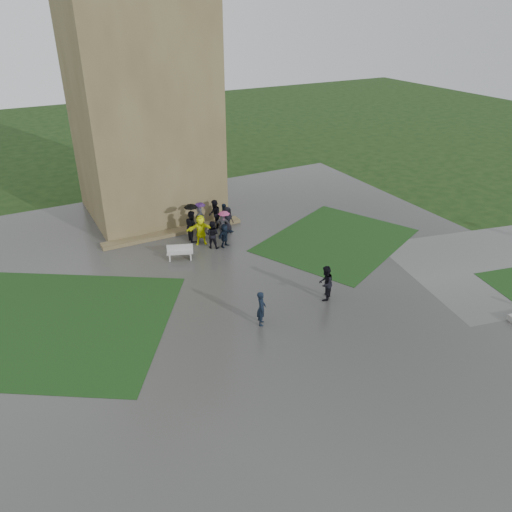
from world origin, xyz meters
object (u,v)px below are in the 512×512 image
tower (139,76)px  pedestrian_mid (261,308)px  pedestrian_near (325,283)px  bench (180,252)px

tower → pedestrian_mid: tower is taller
tower → pedestrian_near: 17.68m
tower → pedestrian_mid: 17.61m
pedestrian_mid → pedestrian_near: size_ratio=0.93×
bench → pedestrian_near: pedestrian_near is taller
tower → bench: 11.62m
tower → pedestrian_near: tower is taller
pedestrian_near → bench: bearing=-98.9°
bench → pedestrian_near: size_ratio=0.86×
bench → pedestrian_mid: pedestrian_mid is taller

